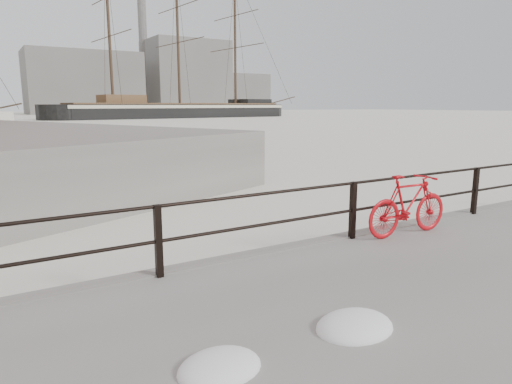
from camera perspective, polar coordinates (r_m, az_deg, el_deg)
ground at (r=11.00m, az=24.69°, el=-4.09°), size 400.00×400.00×0.00m
guardrail at (r=10.75m, az=25.70°, el=0.14°), size 28.00×0.10×1.00m
bicycle at (r=8.54m, az=18.51°, el=-1.52°), size 1.84×0.37×1.11m
barque_black at (r=98.35m, az=-9.44°, el=9.15°), size 64.39×26.95×35.23m
industrial_west at (r=148.82m, az=-20.74°, el=12.60°), size 32.00×18.00×18.00m
industrial_mid at (r=164.10m, az=-8.73°, el=13.98°), size 26.00×20.00×24.00m
industrial_east at (r=178.50m, az=-2.35°, el=12.23°), size 20.00×16.00×14.00m
smokestack at (r=165.09m, az=-13.90°, el=17.27°), size 2.80×2.80×44.00m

